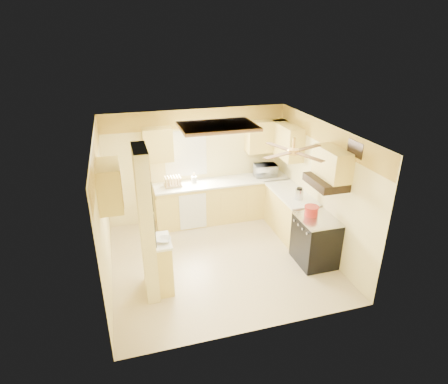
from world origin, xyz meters
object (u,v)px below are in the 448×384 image
object	(u,v)px
microwave	(265,170)
kettle	(299,194)
stove	(315,240)
bowl	(164,240)
dutch_oven	(311,211)

from	to	relation	value
microwave	kettle	size ratio (longest dim) A/B	2.04
stove	microwave	xyz separation A→B (m)	(-0.15, 2.16, 0.62)
stove	bowl	world-z (taller)	bowl
stove	kettle	size ratio (longest dim) A/B	3.73
stove	kettle	bearing A→B (deg)	88.61
dutch_oven	kettle	world-z (taller)	kettle
microwave	bowl	world-z (taller)	microwave
stove	microwave	size ratio (longest dim) A/B	1.83
bowl	stove	bearing A→B (deg)	1.10
bowl	microwave	bearing A→B (deg)	40.22
kettle	microwave	bearing A→B (deg)	97.05
dutch_oven	microwave	bearing A→B (deg)	92.73
microwave	kettle	bearing A→B (deg)	102.16
bowl	dutch_oven	world-z (taller)	dutch_oven
bowl	dutch_oven	xyz separation A→B (m)	(2.72, 0.21, 0.04)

